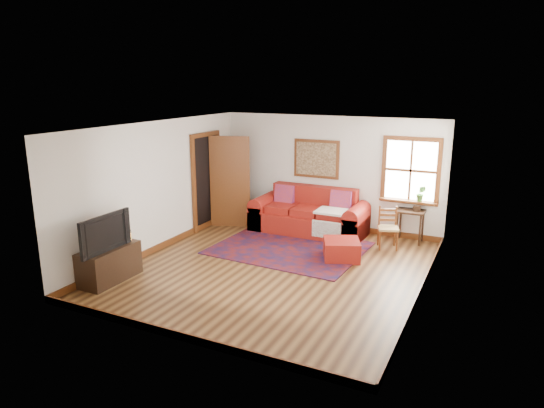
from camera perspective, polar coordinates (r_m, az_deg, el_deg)
The scene contains 13 objects.
ground at distance 8.65m, azimuth 0.41°, elevation -7.59°, with size 5.50×5.50×0.00m, color #3D2210.
room_envelope at distance 8.19m, azimuth 0.48°, elevation 3.22°, with size 5.04×5.54×2.52m.
window at distance 10.27m, azimuth 16.11°, elevation 3.01°, with size 1.18×0.20×1.38m.
doorway at distance 10.87m, azimuth -6.05°, elevation 2.79°, with size 0.89×1.08×2.14m.
framed_artwork at distance 10.77m, azimuth 5.23°, elevation 5.31°, with size 1.05×0.07×0.85m.
persian_rug at distance 9.64m, azimuth 2.05°, elevation -5.18°, with size 2.81×2.25×0.02m, color #5E110D.
red_leather_sofa at distance 10.62m, azimuth 4.45°, elevation -1.60°, with size 2.48×1.03×0.97m.
red_ottoman at distance 9.12m, azimuth 8.18°, elevation -5.32°, with size 0.64×0.64×0.37m, color maroon.
side_table at distance 10.26m, azimuth 16.00°, elevation -1.37°, with size 0.56×0.42×0.67m.
ladder_back_chair at distance 9.83m, azimuth 13.48°, elevation -2.54°, with size 0.49×0.48×0.83m.
media_cabinet at distance 8.50m, azimuth -18.57°, elevation -6.70°, with size 0.47×1.05×0.58m, color black.
television at distance 8.20m, azimuth -19.50°, elevation -3.16°, with size 1.05×0.14×0.60m, color black.
candle_hurricane at distance 8.63m, azimuth -16.58°, elevation -3.59°, with size 0.12×0.12×0.18m.
Camera 1 is at (3.45, -7.24, 3.23)m, focal length 32.00 mm.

